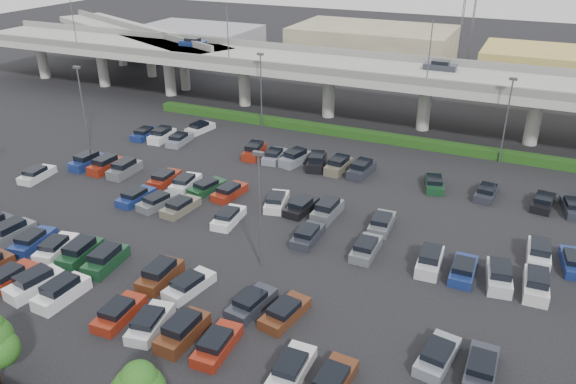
% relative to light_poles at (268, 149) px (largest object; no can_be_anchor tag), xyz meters
% --- Properties ---
extents(ground, '(280.00, 280.00, 0.00)m').
position_rel_light_poles_xyz_m(ground, '(4.13, -2.00, -6.24)').
color(ground, black).
extents(overpass, '(150.00, 13.00, 15.80)m').
position_rel_light_poles_xyz_m(overpass, '(3.95, 30.03, 0.73)').
color(overpass, '#9B9B93').
rests_on(overpass, ground).
extents(on_ramp, '(50.93, 30.13, 8.80)m').
position_rel_light_poles_xyz_m(on_ramp, '(-47.98, 41.05, 0.62)').
color(on_ramp, '#9B9B93').
rests_on(on_ramp, ground).
extents(hedge, '(66.00, 1.60, 1.10)m').
position_rel_light_poles_xyz_m(hedge, '(4.13, 23.00, -5.69)').
color(hedge, '#163710').
rests_on(hedge, ground).
extents(parked_cars, '(62.87, 41.65, 1.67)m').
position_rel_light_poles_xyz_m(parked_cars, '(1.84, -6.59, -5.61)').
color(parked_cars, '#282B34').
rests_on(parked_cars, ground).
extents(light_poles, '(66.90, 48.38, 10.30)m').
position_rel_light_poles_xyz_m(light_poles, '(0.00, 0.00, 0.00)').
color(light_poles, '#535358').
rests_on(light_poles, ground).
extents(distant_buildings, '(138.00, 24.00, 9.00)m').
position_rel_light_poles_xyz_m(distant_buildings, '(16.50, 59.81, -2.49)').
color(distant_buildings, gray).
rests_on(distant_buildings, ground).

